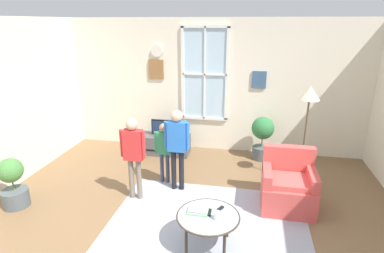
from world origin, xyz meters
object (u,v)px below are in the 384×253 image
at_px(book_stack, 198,211).
at_px(remote_near_cup, 210,212).
at_px(potted_plant_corner, 13,183).
at_px(person_red_shirt, 133,150).
at_px(floor_lamp, 309,103).
at_px(potted_plant_by_window, 262,135).
at_px(coffee_table, 208,218).
at_px(person_green_shirt, 164,146).
at_px(person_blue_shirt, 177,141).
at_px(armchair, 288,186).
at_px(cup, 217,216).
at_px(remote_near_books, 220,209).
at_px(television, 163,127).
at_px(tv_stand, 164,144).

xyz_separation_m(book_stack, remote_near_cup, (0.14, 0.00, -0.01)).
relative_size(book_stack, potted_plant_corner, 0.32).
height_order(person_red_shirt, floor_lamp, floor_lamp).
relative_size(remote_near_cup, potted_plant_by_window, 0.16).
relative_size(coffee_table, potted_plant_corner, 1.00).
xyz_separation_m(person_green_shirt, person_blue_shirt, (0.27, -0.19, 0.18)).
bearing_deg(person_red_shirt, remote_near_cup, -33.58).
bearing_deg(person_blue_shirt, coffee_table, -62.11).
relative_size(armchair, remote_near_cup, 6.21).
bearing_deg(person_red_shirt, armchair, 5.54).
height_order(book_stack, cup, cup).
height_order(armchair, remote_near_books, armchair).
height_order(remote_near_cup, floor_lamp, floor_lamp).
distance_m(remote_near_books, remote_near_cup, 0.15).
relative_size(coffee_table, person_blue_shirt, 0.57).
distance_m(remote_near_books, potted_plant_corner, 3.11).
relative_size(television, person_blue_shirt, 0.36).
distance_m(television, person_blue_shirt, 1.57).
relative_size(television, remote_near_cup, 3.51).
relative_size(television, person_green_shirt, 0.46).
height_order(remote_near_cup, person_red_shirt, person_red_shirt).
xyz_separation_m(person_red_shirt, floor_lamp, (2.61, 1.01, 0.60)).
xyz_separation_m(book_stack, floor_lamp, (1.47, 1.87, 0.96)).
distance_m(potted_plant_by_window, floor_lamp, 1.43).
bearing_deg(potted_plant_by_window, tv_stand, -177.05).
xyz_separation_m(tv_stand, person_blue_shirt, (0.64, -1.41, 0.66)).
relative_size(television, remote_near_books, 3.51).
xyz_separation_m(armchair, remote_near_cup, (-1.03, -1.08, 0.13)).
distance_m(armchair, remote_near_cup, 1.50).
xyz_separation_m(tv_stand, television, (-0.00, -0.00, 0.38)).
xyz_separation_m(tv_stand, cup, (1.44, -2.77, 0.29)).
distance_m(person_blue_shirt, potted_plant_by_window, 2.08).
height_order(television, armchair, armchair).
xyz_separation_m(armchair, potted_plant_corner, (-4.02, -0.78, 0.06)).
xyz_separation_m(book_stack, cup, (0.25, -0.11, 0.03)).
bearing_deg(floor_lamp, armchair, -110.38).
distance_m(armchair, book_stack, 1.60).
bearing_deg(remote_near_books, tv_stand, 119.59).
height_order(potted_plant_by_window, potted_plant_corner, potted_plant_by_window).
bearing_deg(tv_stand, coffee_table, -63.87).
xyz_separation_m(cup, potted_plant_by_window, (0.58, 2.87, 0.01)).
bearing_deg(television, remote_near_cup, -63.22).
bearing_deg(remote_near_cup, tv_stand, 116.75).
distance_m(armchair, potted_plant_by_window, 1.73).
xyz_separation_m(coffee_table, cup, (0.11, -0.06, 0.08)).
xyz_separation_m(person_green_shirt, potted_plant_by_window, (1.66, 1.32, -0.16)).
distance_m(remote_near_cup, floor_lamp, 2.49).
distance_m(television, person_red_shirt, 1.82).
relative_size(book_stack, person_red_shirt, 0.19).
bearing_deg(remote_near_books, remote_near_cup, -139.45).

